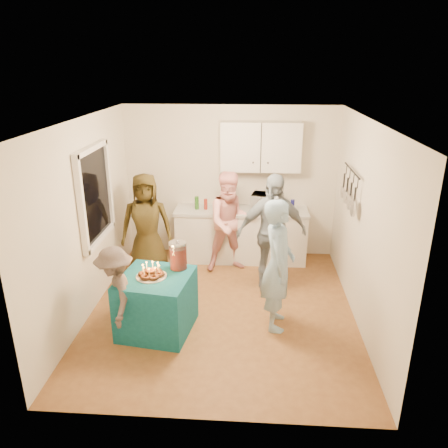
# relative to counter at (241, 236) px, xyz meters

# --- Properties ---
(floor) EXTENTS (4.00, 4.00, 0.00)m
(floor) POSITION_rel_counter_xyz_m (-0.20, -1.70, -0.43)
(floor) COLOR brown
(floor) RESTS_ON ground
(ceiling) EXTENTS (4.00, 4.00, 0.00)m
(ceiling) POSITION_rel_counter_xyz_m (-0.20, -1.70, 2.17)
(ceiling) COLOR white
(ceiling) RESTS_ON floor
(back_wall) EXTENTS (3.60, 3.60, 0.00)m
(back_wall) POSITION_rel_counter_xyz_m (-0.20, 0.30, 0.87)
(back_wall) COLOR silver
(back_wall) RESTS_ON floor
(left_wall) EXTENTS (4.00, 4.00, 0.00)m
(left_wall) POSITION_rel_counter_xyz_m (-2.00, -1.70, 0.87)
(left_wall) COLOR silver
(left_wall) RESTS_ON floor
(right_wall) EXTENTS (4.00, 4.00, 0.00)m
(right_wall) POSITION_rel_counter_xyz_m (1.60, -1.70, 0.87)
(right_wall) COLOR silver
(right_wall) RESTS_ON floor
(window_night) EXTENTS (0.04, 1.00, 1.20)m
(window_night) POSITION_rel_counter_xyz_m (-1.97, -1.40, 1.12)
(window_night) COLOR black
(window_night) RESTS_ON left_wall
(counter) EXTENTS (2.20, 0.58, 0.86)m
(counter) POSITION_rel_counter_xyz_m (0.00, 0.00, 0.00)
(counter) COLOR white
(counter) RESTS_ON floor
(countertop) EXTENTS (2.24, 0.62, 0.05)m
(countertop) POSITION_rel_counter_xyz_m (0.00, -0.00, 0.46)
(countertop) COLOR beige
(countertop) RESTS_ON counter
(upper_cabinet) EXTENTS (1.30, 0.30, 0.80)m
(upper_cabinet) POSITION_rel_counter_xyz_m (0.30, 0.15, 1.52)
(upper_cabinet) COLOR white
(upper_cabinet) RESTS_ON back_wall
(pot_rack) EXTENTS (0.12, 1.00, 0.60)m
(pot_rack) POSITION_rel_counter_xyz_m (1.52, -1.00, 1.17)
(pot_rack) COLOR black
(pot_rack) RESTS_ON right_wall
(microwave) EXTENTS (0.57, 0.44, 0.28)m
(microwave) POSITION_rel_counter_xyz_m (0.43, 0.00, 0.62)
(microwave) COLOR white
(microwave) RESTS_ON countertop
(party_table) EXTENTS (0.97, 0.97, 0.76)m
(party_table) POSITION_rel_counter_xyz_m (-1.00, -2.22, -0.05)
(party_table) COLOR #0F5766
(party_table) RESTS_ON floor
(donut_cake) EXTENTS (0.38, 0.38, 0.18)m
(donut_cake) POSITION_rel_counter_xyz_m (-1.04, -2.23, 0.42)
(donut_cake) COLOR #381C0C
(donut_cake) RESTS_ON party_table
(punch_jar) EXTENTS (0.22, 0.22, 0.34)m
(punch_jar) POSITION_rel_counter_xyz_m (-0.74, -1.97, 0.50)
(punch_jar) COLOR #AE1C0D
(punch_jar) RESTS_ON party_table
(man_birthday) EXTENTS (0.42, 0.63, 1.72)m
(man_birthday) POSITION_rel_counter_xyz_m (0.52, -2.00, 0.43)
(man_birthday) COLOR #95B9D9
(man_birthday) RESTS_ON floor
(woman_back_left) EXTENTS (0.88, 0.64, 1.65)m
(woman_back_left) POSITION_rel_counter_xyz_m (-1.49, -0.59, 0.40)
(woman_back_left) COLOR brown
(woman_back_left) RESTS_ON floor
(woman_back_center) EXTENTS (0.95, 0.83, 1.66)m
(woman_back_center) POSITION_rel_counter_xyz_m (-0.15, -0.40, 0.40)
(woman_back_center) COLOR pink
(woman_back_center) RESTS_ON floor
(woman_back_right) EXTENTS (1.12, 0.68, 1.79)m
(woman_back_right) POSITION_rel_counter_xyz_m (0.48, -1.01, 0.46)
(woman_back_right) COLOR #102336
(woman_back_right) RESTS_ON floor
(child_near_left) EXTENTS (0.73, 0.91, 1.22)m
(child_near_left) POSITION_rel_counter_xyz_m (-1.43, -2.43, 0.18)
(child_near_left) COLOR #4C403D
(child_near_left) RESTS_ON floor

